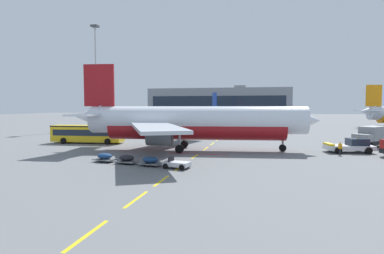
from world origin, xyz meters
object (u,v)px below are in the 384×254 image
Objects in this scene: pushback_tug at (351,146)px; airliner_mid_left at (226,113)px; baggage_train at (139,160)px; fuel_service_truck at (371,136)px; airliner_foreground at (192,122)px; apron_shuttle_bus at (88,133)px; ground_crew_worker at (340,148)px; apron_light_mast_near at (96,66)px.

airliner_mid_left reaches higher than pushback_tug.
fuel_service_truck is at bearing 36.96° from baggage_train.
apron_shuttle_bus is (-19.01, 4.69, -2.20)m from airliner_foreground.
airliner_mid_left is 2.68× the size of baggage_train.
airliner_foreground is 1.11× the size of airliner_mid_left.
fuel_service_truck is at bearing 56.51° from ground_crew_worker.
airliner_foreground reaches higher than fuel_service_truck.
fuel_service_truck reaches higher than ground_crew_worker.
fuel_service_truck is at bearing 20.19° from airliner_foreground.
apron_shuttle_bus is at bearing -173.92° from fuel_service_truck.
baggage_train is 25.54m from ground_crew_worker.
fuel_service_truck reaches higher than apron_shuttle_bus.
apron_light_mast_near is at bearing 123.28° from baggage_train.
ground_crew_worker is 66.76m from apron_light_mast_near.
fuel_service_truck reaches higher than pushback_tug.
fuel_service_truck is (4.46, 6.86, 0.74)m from pushback_tug.
ground_crew_worker is (-6.34, -9.58, -0.71)m from fuel_service_truck.
apron_light_mast_near is (-30.96, -37.59, 13.28)m from airliner_mid_left.
pushback_tug is at bearing 55.28° from ground_crew_worker.
ground_crew_worker is 0.06× the size of apron_light_mast_near.
ground_crew_worker is (22.48, 12.11, 0.41)m from baggage_train.
baggage_train is at bearing -143.04° from fuel_service_truck.
fuel_service_truck reaches higher than baggage_train.
pushback_tug is 66.92m from apron_light_mast_near.
fuel_service_truck is 67.56m from apron_light_mast_near.
apron_shuttle_bus is 44.98m from fuel_service_truck.
airliner_foreground is at bearing -13.87° from apron_shuttle_bus.
fuel_service_truck is at bearing -65.33° from airliner_mid_left.
airliner_mid_left reaches higher than apron_shuttle_bus.
airliner_mid_left is 77.02m from ground_crew_worker.
airliner_mid_left is 70.37m from apron_shuttle_bus.
airliner_foreground is 19.71m from apron_shuttle_bus.
fuel_service_truck is at bearing -23.55° from apron_light_mast_near.
pushback_tug is 28.51m from baggage_train.
apron_light_mast_near is (-55.85, 33.15, 16.12)m from pushback_tug.
airliner_foreground reaches higher than baggage_train.
pushback_tug is 3.30m from ground_crew_worker.
ground_crew_worker is at bearing -0.34° from airliner_foreground.
baggage_train is (-24.36, -14.82, -0.37)m from pushback_tug.
baggage_train is at bearing -148.69° from pushback_tug.
pushback_tug is 0.92× the size of fuel_service_truck.
ground_crew_worker is (-1.88, -2.71, 0.04)m from pushback_tug.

